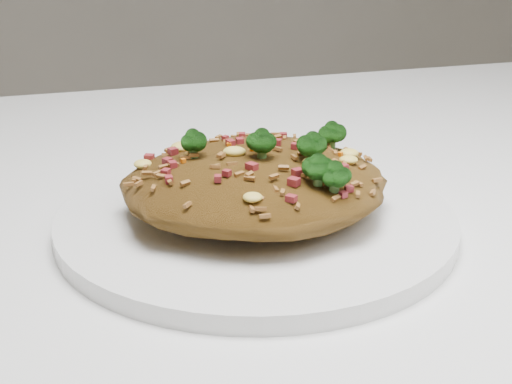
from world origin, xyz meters
TOP-DOWN VIEW (x-y plane):
  - dining_table at (0.00, 0.00)m, footprint 1.20×0.80m
  - plate at (0.02, -0.08)m, footprint 0.30×0.30m
  - fried_rice at (0.03, -0.08)m, footprint 0.20×0.18m
  - fork at (0.07, -0.01)m, footprint 0.15×0.10m

SIDE VIEW (x-z plane):
  - dining_table at x=0.00m, z-range 0.28..1.03m
  - plate at x=0.02m, z-range 0.75..0.76m
  - fork at x=0.07m, z-range 0.76..0.77m
  - fried_rice at x=0.03m, z-range 0.76..0.83m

